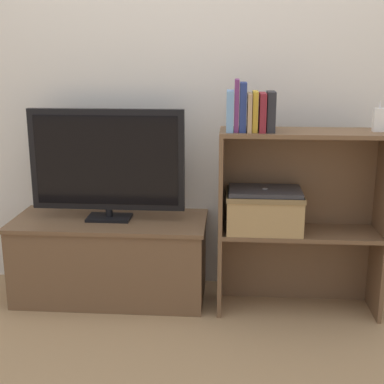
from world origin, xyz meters
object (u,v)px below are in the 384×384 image
book_charcoal (271,112)px  laptop (265,191)px  tv_stand (111,258)px  book_navy (243,107)px  book_skyblue (230,111)px  book_tan (249,112)px  tv (107,162)px  book_mustard (255,111)px  storage_basket_left (264,210)px  book_plum (237,105)px  baby_monitor (379,120)px  book_maroon (262,112)px

book_charcoal → laptop: size_ratio=0.53×
tv_stand → book_charcoal: (0.79, -0.11, 0.78)m
book_navy → laptop: 0.41m
book_skyblue → book_tan: (0.09, 0.00, -0.01)m
tv → book_navy: size_ratio=3.51×
book_mustard → book_charcoal: bearing=0.0°
tv → laptop: tv is taller
book_mustard → storage_basket_left: size_ratio=0.50×
book_mustard → book_plum: bearing=180.0°
tv_stand → book_skyblue: bearing=-9.9°
book_plum → book_navy: bearing=0.0°
tv → tv_stand: bearing=90.0°
tv → book_tan: (0.70, -0.10, 0.26)m
tv → storage_basket_left: (0.78, -0.09, -0.21)m
book_tan → storage_basket_left: size_ratio=0.47×
tv → storage_basket_left: size_ratio=2.12×
baby_monitor → storage_basket_left: 0.67m
tv_stand → book_maroon: bearing=-8.0°
tv → baby_monitor: baby_monitor is taller
tv → book_skyblue: bearing=-9.8°
book_skyblue → tv_stand: bearing=170.1°
book_mustard → laptop: 0.38m
book_maroon → storage_basket_left: bearing=33.0°
book_navy → storage_basket_left: book_navy is taller
baby_monitor → book_tan: bearing=-176.9°
tv → laptop: size_ratio=2.26×
book_plum → book_maroon: 0.12m
tv → book_navy: book_navy is taller
book_plum → laptop: (0.14, 0.02, -0.41)m
tv_stand → storage_basket_left: size_ratio=2.71×
book_maroon → book_mustard: bearing=180.0°
laptop → book_tan: bearing=-168.9°
book_plum → book_charcoal: size_ratio=1.30×
book_charcoal → laptop: 0.38m
book_navy → baby_monitor: (0.62, 0.03, -0.06)m
book_tan → laptop: book_tan is taller
book_skyblue → book_charcoal: (0.18, 0.00, -0.00)m
tv → book_skyblue: book_skyblue is taller
book_charcoal → baby_monitor: (0.49, 0.03, -0.04)m
book_navy → book_charcoal: bearing=0.0°
book_charcoal → tv: bearing=172.5°
book_plum → book_charcoal: 0.16m
tv_stand → tv: (-0.00, -0.00, 0.51)m
tv → book_skyblue: (0.61, -0.10, 0.27)m
book_mustard → book_charcoal: size_ratio=1.00×
book_tan → storage_basket_left: book_tan is taller
tv_stand → book_plum: bearing=-9.5°
book_navy → book_maroon: 0.09m
tv_stand → book_mustard: bearing=-8.4°
tv_stand → laptop: laptop is taller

